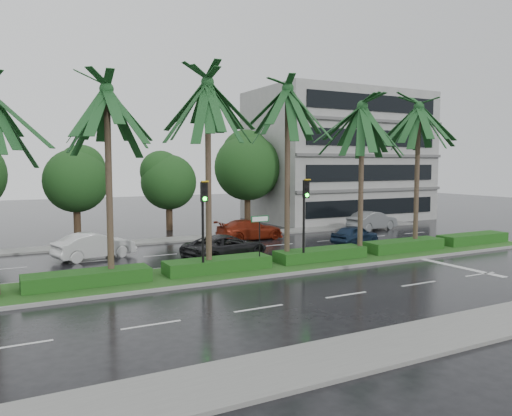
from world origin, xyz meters
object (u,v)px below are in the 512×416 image
car_white (95,246)px  car_grey (372,221)px  signal_median_left (204,214)px  street_sign (260,229)px  car_darkgrey (226,247)px  car_blue (355,235)px  car_red (250,230)px

car_white → car_grey: size_ratio=0.97×
signal_median_left → car_grey: 20.76m
street_sign → car_white: bearing=131.9°
signal_median_left → car_darkgrey: 5.29m
car_white → signal_median_left: bearing=-169.7°
car_darkgrey → car_grey: car_grey is taller
car_blue → car_grey: (5.79, 4.96, 0.12)m
car_red → signal_median_left: bearing=141.0°
car_darkgrey → car_blue: car_darkgrey is taller
car_darkgrey → car_blue: size_ratio=1.35×
signal_median_left → car_white: 8.54m
signal_median_left → car_grey: (18.29, 9.56, -2.25)m
signal_median_left → car_darkgrey: bearing=53.5°
car_darkgrey → signal_median_left: bearing=127.6°
signal_median_left → car_grey: size_ratio=0.96×
car_red → car_grey: (10.96, -0.06, 0.05)m
signal_median_left → car_blue: 13.53m
car_white → car_red: (10.84, 2.17, -0.03)m
car_white → car_blue: 16.26m
street_sign → car_red: size_ratio=0.54×
car_red → car_blue: size_ratio=1.30×
signal_median_left → car_grey: bearing=27.6°
car_red → car_grey: bearing=-92.0°
car_red → car_white: bearing=99.7°
street_sign → car_red: bearing=65.3°
signal_median_left → car_white: signal_median_left is taller
street_sign → car_blue: street_sign is taller
signal_median_left → street_sign: bearing=3.5°
car_blue → signal_median_left: bearing=95.6°
car_red → car_darkgrey: bearing=140.5°
signal_median_left → car_white: (-3.51, 7.45, -2.27)m
signal_median_left → car_darkgrey: (2.83, 3.82, -2.30)m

